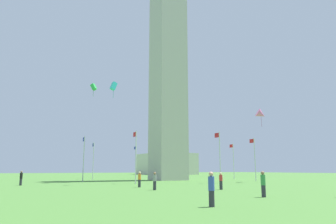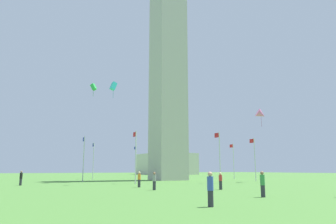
% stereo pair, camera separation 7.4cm
% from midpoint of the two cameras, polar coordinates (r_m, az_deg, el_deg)
% --- Properties ---
extents(ground_plane, '(260.00, 260.00, 0.00)m').
position_cam_midpoint_polar(ground_plane, '(56.59, -0.04, -12.32)').
color(ground_plane, '#477A33').
extents(obelisk_monument, '(5.43, 5.43, 49.35)m').
position_cam_midpoint_polar(obelisk_monument, '(60.99, -0.04, 11.53)').
color(obelisk_monument, '#B7B2A8').
rests_on(obelisk_monument, ground).
extents(flagpole_n, '(1.12, 0.14, 7.05)m').
position_cam_midpoint_polar(flagpole_n, '(70.25, -5.97, -8.72)').
color(flagpole_n, silver).
rests_on(flagpole_n, ground).
extents(flagpole_ne, '(1.12, 0.14, 7.05)m').
position_cam_midpoint_polar(flagpole_ne, '(62.65, -13.50, -8.29)').
color(flagpole_ne, silver).
rests_on(flagpole_ne, ground).
extents(flagpole_e, '(1.12, 0.14, 7.05)m').
position_cam_midpoint_polar(flagpole_e, '(51.27, -15.18, -7.80)').
color(flagpole_e, silver).
rests_on(flagpole_e, ground).
extents(flagpole_se, '(1.12, 0.14, 7.05)m').
position_cam_midpoint_polar(flagpole_se, '(42.49, -5.96, -7.63)').
color(flagpole_se, silver).
rests_on(flagpole_se, ground).
extents(flagpole_s, '(1.12, 0.14, 7.05)m').
position_cam_midpoint_polar(flagpole_s, '(44.01, 9.34, -7.64)').
color(flagpole_s, silver).
rests_on(flagpole_s, ground).
extents(flagpole_sw, '(1.12, 0.14, 7.05)m').
position_cam_midpoint_polar(flagpole_sw, '(54.29, 15.47, -7.91)').
color(flagpole_sw, silver).
rests_on(flagpole_sw, ground).
extents(flagpole_w, '(1.12, 0.14, 7.05)m').
position_cam_midpoint_polar(flagpole_w, '(65.14, 11.78, -8.42)').
color(flagpole_w, silver).
rests_on(flagpole_w, ground).
extents(flagpole_nw, '(1.12, 0.14, 7.05)m').
position_cam_midpoint_polar(flagpole_nw, '(71.18, 3.45, -8.78)').
color(flagpole_nw, silver).
rests_on(flagpole_nw, ground).
extents(person_black_shirt, '(0.32, 0.32, 1.70)m').
position_cam_midpoint_polar(person_black_shirt, '(41.64, -25.27, -10.86)').
color(person_black_shirt, '#2D2D38').
rests_on(person_black_shirt, ground).
extents(person_green_shirt, '(0.32, 0.32, 1.74)m').
position_cam_midpoint_polar(person_green_shirt, '(22.88, 16.88, -12.49)').
color(person_green_shirt, '#2D2D38').
rests_on(person_green_shirt, ground).
extents(person_red_shirt, '(0.32, 0.32, 1.59)m').
position_cam_midpoint_polar(person_red_shirt, '(30.41, 9.55, -12.32)').
color(person_red_shirt, '#2D2D38').
rests_on(person_red_shirt, ground).
extents(person_gray_shirt, '(0.32, 0.32, 1.63)m').
position_cam_midpoint_polar(person_gray_shirt, '(29.43, -2.52, -12.48)').
color(person_gray_shirt, '#2D2D38').
rests_on(person_gray_shirt, ground).
extents(person_blue_shirt, '(0.32, 0.32, 1.75)m').
position_cam_midpoint_polar(person_blue_shirt, '(16.51, 7.79, -13.78)').
color(person_blue_shirt, '#2D2D38').
rests_on(person_blue_shirt, ground).
extents(person_orange_shirt, '(0.32, 0.32, 1.65)m').
position_cam_midpoint_polar(person_orange_shirt, '(34.08, -5.29, -12.15)').
color(person_orange_shirt, '#2D2D38').
rests_on(person_orange_shirt, ground).
extents(kite_pink_delta, '(2.07, 2.22, 2.82)m').
position_cam_midpoint_polar(kite_pink_delta, '(50.74, 16.57, -0.42)').
color(kite_pink_delta, pink).
extents(kite_green_box, '(1.05, 1.01, 2.03)m').
position_cam_midpoint_polar(kite_green_box, '(48.79, -13.46, 4.45)').
color(kite_green_box, green).
extents(kite_cyan_box, '(0.68, 0.97, 2.19)m').
position_cam_midpoint_polar(kite_cyan_box, '(42.38, -9.95, 4.67)').
color(kite_cyan_box, '#33C6D1').
extents(distant_building, '(20.73, 16.52, 7.78)m').
position_cam_midpoint_polar(distant_building, '(121.26, -0.45, -9.48)').
color(distant_building, beige).
rests_on(distant_building, ground).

